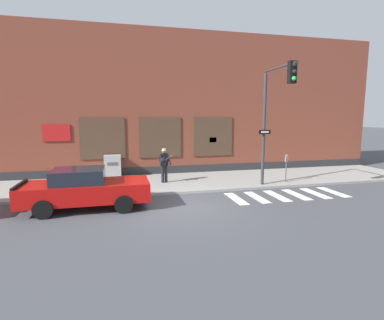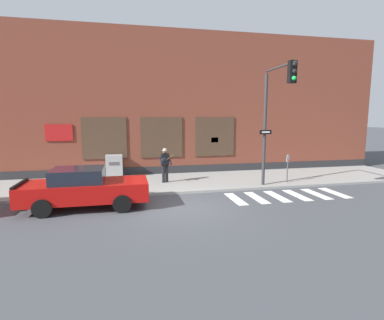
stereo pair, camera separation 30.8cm
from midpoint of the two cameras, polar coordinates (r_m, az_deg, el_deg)
The scene contains 9 objects.
ground_plane at distance 11.67m, azimuth -1.21°, elevation -8.88°, with size 160.00×160.00×0.00m, color #424449.
sidewalk at distance 15.60m, azimuth -4.16°, elevation -4.30°, with size 28.00×4.52×0.11m.
building_backdrop at distance 19.47m, azimuth -6.12°, elevation 10.38°, with size 28.00×4.06×8.38m.
crosswalk at distance 13.89m, azimuth 18.28°, elevation -6.49°, with size 5.20×1.90×0.01m.
red_car at distance 11.99m, azimuth -19.14°, elevation -5.07°, with size 4.60×1.99×1.53m.
busker at distance 15.20m, azimuth -4.61°, elevation -0.62°, with size 0.74×0.57×1.74m.
traffic_light at distance 14.10m, azimuth 16.09°, elevation 9.74°, with size 0.60×2.62×5.53m.
parking_meter at distance 15.98m, azimuth 18.29°, elevation -0.75°, with size 0.13×0.11×1.44m.
utility_box at distance 17.11m, azimuth -14.08°, elevation -1.12°, with size 0.90×0.60×1.24m.
Camera 2 is at (-2.00, -10.99, 3.43)m, focal length 28.00 mm.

